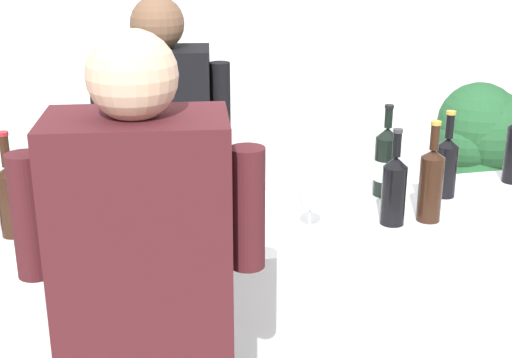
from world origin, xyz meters
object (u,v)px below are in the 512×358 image
(person_server, at_px, (166,203))
(wine_bottle_0, at_px, (78,189))
(wine_bottle_8, at_px, (446,165))
(wine_bottle_9, at_px, (431,183))
(wine_bottle_5, at_px, (11,198))
(potted_shrub, at_px, (477,148))
(wine_glass, at_px, (310,199))
(wine_bottle_7, at_px, (195,184))
(wine_bottle_4, at_px, (204,207))
(wine_bottle_2, at_px, (394,188))
(wine_bottle_10, at_px, (386,162))
(ice_bucket, at_px, (135,203))

(person_server, bearing_deg, wine_bottle_0, -123.75)
(wine_bottle_8, xyz_separation_m, wine_bottle_9, (-0.16, -0.19, 0.01))
(wine_bottle_5, relative_size, potted_shrub, 0.30)
(wine_glass, bearing_deg, wine_bottle_9, 2.27)
(person_server, relative_size, potted_shrub, 1.46)
(wine_bottle_7, distance_m, wine_bottle_8, 0.91)
(wine_bottle_4, bearing_deg, person_server, 93.30)
(wine_bottle_0, bearing_deg, wine_glass, -19.74)
(wine_bottle_2, distance_m, wine_bottle_7, 0.65)
(wine_bottle_5, bearing_deg, wine_bottle_4, -20.94)
(wine_bottle_2, distance_m, person_server, 1.03)
(wine_bottle_5, distance_m, wine_bottle_8, 1.49)
(wine_bottle_9, height_order, wine_bottle_10, wine_bottle_9)
(ice_bucket, bearing_deg, wine_bottle_10, 12.18)
(wine_bottle_5, xyz_separation_m, wine_glass, (0.92, -0.20, -0.01))
(wine_glass, bearing_deg, wine_bottle_5, 167.39)
(wine_bottle_10, height_order, ice_bucket, wine_bottle_10)
(wine_bottle_0, relative_size, wine_bottle_2, 0.99)
(wine_bottle_5, relative_size, wine_bottle_8, 1.07)
(wine_bottle_0, relative_size, wine_bottle_5, 0.94)
(wine_bottle_7, relative_size, wine_glass, 2.00)
(wine_bottle_0, xyz_separation_m, wine_bottle_4, (0.37, -0.27, 0.01))
(wine_bottle_7, distance_m, ice_bucket, 0.23)
(wine_bottle_2, xyz_separation_m, wine_bottle_4, (-0.63, -0.03, 0.01))
(wine_bottle_4, distance_m, ice_bucket, 0.22)
(wine_bottle_5, relative_size, wine_bottle_10, 1.01)
(wine_bottle_10, bearing_deg, ice_bucket, -167.82)
(wine_bottle_9, bearing_deg, ice_bucket, 176.49)
(wine_bottle_10, bearing_deg, wine_bottle_2, -107.13)
(wine_bottle_2, relative_size, potted_shrub, 0.29)
(ice_bucket, bearing_deg, wine_glass, -7.96)
(wine_bottle_2, height_order, wine_bottle_5, wine_bottle_5)
(wine_bottle_4, bearing_deg, wine_bottle_7, 89.36)
(wine_bottle_0, bearing_deg, wine_bottle_5, -165.91)
(wine_bottle_7, relative_size, wine_bottle_8, 1.08)
(ice_bucket, bearing_deg, wine_bottle_2, -3.99)
(wine_bottle_4, height_order, wine_glass, wine_bottle_4)
(wine_bottle_7, height_order, person_server, person_server)
(wine_bottle_4, distance_m, person_server, 0.82)
(wine_bottle_10, distance_m, ice_bucket, 0.93)
(wine_bottle_2, xyz_separation_m, wine_bottle_5, (-1.21, 0.19, 0.00))
(person_server, bearing_deg, wine_bottle_7, -85.24)
(wine_bottle_8, xyz_separation_m, ice_bucket, (-1.12, -0.14, 0.01))
(wine_bottle_8, bearing_deg, wine_bottle_10, 163.89)
(wine_bottle_0, bearing_deg, wine_bottle_9, -11.93)
(wine_bottle_10, relative_size, ice_bucket, 1.36)
(wine_bottle_4, height_order, wine_bottle_8, wine_bottle_4)
(wine_bottle_0, relative_size, wine_bottle_7, 0.93)
(wine_bottle_2, distance_m, potted_shrub, 1.63)
(wine_bottle_9, xyz_separation_m, wine_glass, (-0.42, -0.02, -0.01))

